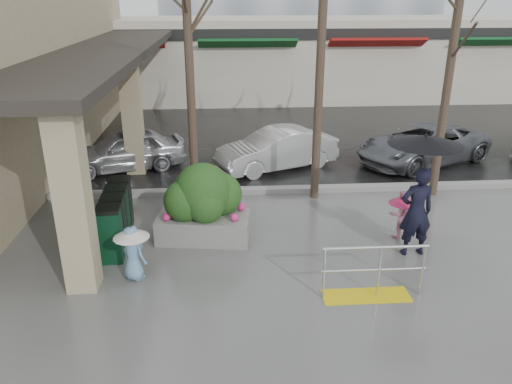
{
  "coord_description": "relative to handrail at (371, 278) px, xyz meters",
  "views": [
    {
      "loc": [
        -1.24,
        -8.8,
        5.15
      ],
      "look_at": [
        -0.58,
        0.82,
        1.3
      ],
      "focal_mm": 35.0,
      "sensor_mm": 36.0,
      "label": 1
    }
  ],
  "objects": [
    {
      "name": "ground",
      "position": [
        -1.36,
        1.2,
        -0.38
      ],
      "size": [
        120.0,
        120.0,
        0.0
      ],
      "primitive_type": "plane",
      "color": "#51514F",
      "rests_on": "ground"
    },
    {
      "name": "street_asphalt",
      "position": [
        -1.36,
        23.2,
        -0.37
      ],
      "size": [
        120.0,
        36.0,
        0.01
      ],
      "primitive_type": "cube",
      "color": "black",
      "rests_on": "ground"
    },
    {
      "name": "curb",
      "position": [
        -1.36,
        5.2,
        -0.3
      ],
      "size": [
        120.0,
        0.3,
        0.15
      ],
      "primitive_type": "cube",
      "color": "gray",
      "rests_on": "ground"
    },
    {
      "name": "canopy_slab",
      "position": [
        -6.16,
        9.2,
        3.25
      ],
      "size": [
        2.8,
        18.0,
        0.25
      ],
      "primitive_type": "cube",
      "color": "#2D2823",
      "rests_on": "pillar_front"
    },
    {
      "name": "pillar_front",
      "position": [
        -5.26,
        0.7,
        1.37
      ],
      "size": [
        0.55,
        0.55,
        3.5
      ],
      "primitive_type": "cube",
      "color": "tan",
      "rests_on": "ground"
    },
    {
      "name": "pillar_back",
      "position": [
        -5.26,
        7.2,
        1.37
      ],
      "size": [
        0.55,
        0.55,
        3.5
      ],
      "primitive_type": "cube",
      "color": "tan",
      "rests_on": "ground"
    },
    {
      "name": "storefront_row",
      "position": [
        0.64,
        19.17,
        1.64
      ],
      "size": [
        34.0,
        6.74,
        4.0
      ],
      "color": "beige",
      "rests_on": "ground"
    },
    {
      "name": "handrail",
      "position": [
        0.0,
        0.0,
        0.0
      ],
      "size": [
        1.9,
        0.5,
        1.03
      ],
      "color": "yellow",
      "rests_on": "ground"
    },
    {
      "name": "tree_mideast",
      "position": [
        3.14,
        4.8,
        4.48
      ],
      "size": [
        3.2,
        3.2,
        6.5
      ],
      "color": "#382B21",
      "rests_on": "ground"
    },
    {
      "name": "woman",
      "position": [
        1.34,
        1.54,
        1.17
      ],
      "size": [
        1.46,
        1.46,
        2.62
      ],
      "rotation": [
        0.0,
        0.0,
        3.21
      ],
      "color": "black",
      "rests_on": "ground"
    },
    {
      "name": "child_pink",
      "position": [
        1.33,
        2.31,
        0.25
      ],
      "size": [
        0.61,
        0.61,
        1.11
      ],
      "rotation": [
        0.0,
        0.0,
        3.24
      ],
      "color": "pink",
      "rests_on": "ground"
    },
    {
      "name": "child_blue",
      "position": [
        -4.36,
        0.92,
        0.3
      ],
      "size": [
        0.68,
        0.68,
        1.11
      ],
      "rotation": [
        0.0,
        0.0,
        2.49
      ],
      "color": "#6B98BE",
      "rests_on": "ground"
    },
    {
      "name": "planter",
      "position": [
        -3.06,
        2.55,
        0.47
      ],
      "size": [
        2.15,
        1.28,
        1.78
      ],
      "rotation": [
        0.0,
        0.0,
        -0.13
      ],
      "color": "slate",
      "rests_on": "ground"
    },
    {
      "name": "news_boxes",
      "position": [
        -4.97,
        2.51,
        0.22
      ],
      "size": [
        0.59,
        2.16,
        1.2
      ],
      "rotation": [
        0.0,
        0.0,
        0.05
      ],
      "color": "#0D3C22",
      "rests_on": "ground"
    },
    {
      "name": "car_a",
      "position": [
        -5.66,
        7.49,
        0.25
      ],
      "size": [
        3.98,
        2.55,
        1.26
      ],
      "primitive_type": "imported",
      "rotation": [
        0.0,
        0.0,
        -1.26
      ],
      "color": "#B1B2B7",
      "rests_on": "ground"
    },
    {
      "name": "car_b",
      "position": [
        -0.93,
        7.24,
        0.25
      ],
      "size": [
        4.04,
        2.71,
        1.26
      ],
      "primitive_type": "imported",
      "rotation": [
        0.0,
        0.0,
        -1.17
      ],
      "color": "silver",
      "rests_on": "ground"
    },
    {
      "name": "car_c",
      "position": [
        3.84,
        7.49,
        0.25
      ],
      "size": [
        4.99,
        3.85,
        1.26
      ],
      "primitive_type": "imported",
      "rotation": [
        0.0,
        0.0,
        -1.12
      ],
      "color": "slate",
      "rests_on": "ground"
    }
  ]
}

